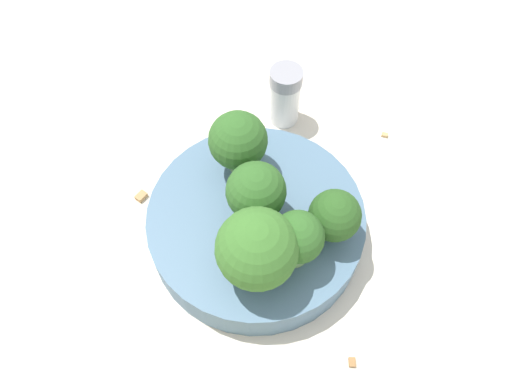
% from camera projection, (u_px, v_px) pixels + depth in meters
% --- Properties ---
extents(ground_plane, '(3.00, 3.00, 0.00)m').
position_uv_depth(ground_plane, '(256.00, 233.00, 0.42)').
color(ground_plane, beige).
extents(bowl, '(0.17, 0.17, 0.03)m').
position_uv_depth(bowl, '(256.00, 224.00, 0.41)').
color(bowl, slate).
rests_on(bowl, ground_plane).
extents(broccoli_floret_0, '(0.06, 0.06, 0.07)m').
position_uv_depth(broccoli_floret_0, '(257.00, 249.00, 0.34)').
color(broccoli_floret_0, '#7A9E5B').
rests_on(broccoli_floret_0, bowl).
extents(broccoli_floret_1, '(0.05, 0.05, 0.06)m').
position_uv_depth(broccoli_floret_1, '(258.00, 192.00, 0.37)').
color(broccoli_floret_1, '#84AD66').
rests_on(broccoli_floret_1, bowl).
extents(broccoli_floret_2, '(0.05, 0.05, 0.06)m').
position_uv_depth(broccoli_floret_2, '(238.00, 141.00, 0.39)').
color(broccoli_floret_2, '#7A9E5B').
rests_on(broccoli_floret_2, bowl).
extents(broccoli_floret_3, '(0.04, 0.04, 0.05)m').
position_uv_depth(broccoli_floret_3, '(334.00, 216.00, 0.36)').
color(broccoli_floret_3, '#8EB770').
rests_on(broccoli_floret_3, bowl).
extents(broccoli_floret_4, '(0.04, 0.04, 0.05)m').
position_uv_depth(broccoli_floret_4, '(297.00, 239.00, 0.35)').
color(broccoli_floret_4, '#84AD66').
rests_on(broccoli_floret_4, bowl).
extents(pepper_shaker, '(0.03, 0.03, 0.06)m').
position_uv_depth(pepper_shaker, '(285.00, 96.00, 0.46)').
color(pepper_shaker, silver).
rests_on(pepper_shaker, ground_plane).
extents(almond_crumb_0, '(0.01, 0.01, 0.01)m').
position_uv_depth(almond_crumb_0, '(141.00, 195.00, 0.44)').
color(almond_crumb_0, '#AD7F4C').
rests_on(almond_crumb_0, ground_plane).
extents(almond_crumb_1, '(0.01, 0.01, 0.01)m').
position_uv_depth(almond_crumb_1, '(352.00, 362.00, 0.37)').
color(almond_crumb_1, olive).
rests_on(almond_crumb_1, ground_plane).
extents(almond_crumb_2, '(0.01, 0.01, 0.01)m').
position_uv_depth(almond_crumb_2, '(385.00, 134.00, 0.48)').
color(almond_crumb_2, tan).
rests_on(almond_crumb_2, ground_plane).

